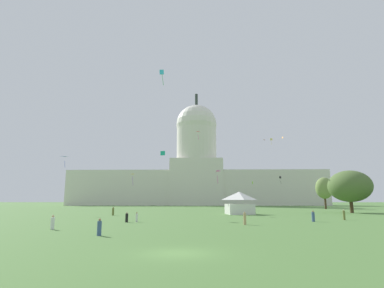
% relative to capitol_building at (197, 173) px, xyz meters
% --- Properties ---
extents(ground_plane, '(800.00, 800.00, 0.00)m').
position_rel_capitol_building_xyz_m(ground_plane, '(1.40, -165.16, -18.99)').
color(ground_plane, '#4C7538').
extents(capitol_building, '(149.61, 24.84, 68.79)m').
position_rel_capitol_building_xyz_m(capitol_building, '(0.00, 0.00, 0.00)').
color(capitol_building, silver).
rests_on(capitol_building, ground_plane).
extents(event_tent, '(6.81, 6.74, 5.13)m').
position_rel_capitol_building_xyz_m(event_tent, '(11.58, -112.77, -16.40)').
color(event_tent, white).
rests_on(event_tent, ground_plane).
extents(tree_east_near, '(14.22, 14.53, 10.73)m').
position_rel_capitol_building_xyz_m(tree_east_near, '(40.91, -104.44, -12.30)').
color(tree_east_near, '#42301E').
rests_on(tree_east_near, ground_plane).
extents(tree_east_far, '(7.52, 6.97, 11.36)m').
position_rel_capitol_building_xyz_m(tree_east_far, '(47.77, -70.38, -11.56)').
color(tree_east_far, '#42301E').
rests_on(tree_east_far, ground_plane).
extents(person_olive_lawn_far_left, '(0.51, 0.51, 1.69)m').
position_rel_capitol_building_xyz_m(person_olive_lawn_far_left, '(26.44, -132.27, -18.21)').
color(person_olive_lawn_far_left, olive).
rests_on(person_olive_lawn_far_left, ground_plane).
extents(person_tan_deep_crowd, '(0.52, 0.52, 1.71)m').
position_rel_capitol_building_xyz_m(person_tan_deep_crowd, '(8.64, -142.71, -18.21)').
color(person_tan_deep_crowd, tan).
rests_on(person_tan_deep_crowd, ground_plane).
extents(person_white_edge_west, '(0.57, 0.57, 1.59)m').
position_rel_capitol_building_xyz_m(person_white_edge_west, '(-13.94, -150.02, -18.27)').
color(person_white_edge_west, silver).
rests_on(person_white_edge_west, ground_plane).
extents(person_white_back_center, '(0.44, 0.44, 1.46)m').
position_rel_capitol_building_xyz_m(person_white_back_center, '(-6.85, -138.28, -18.32)').
color(person_white_back_center, silver).
rests_on(person_white_back_center, ground_plane).
extents(person_olive_back_right, '(0.54, 0.54, 1.77)m').
position_rel_capitol_building_xyz_m(person_olive_back_right, '(-15.98, -118.74, -18.19)').
color(person_olive_back_right, olive).
rests_on(person_olive_back_right, ground_plane).
extents(person_denim_near_tent, '(0.50, 0.50, 1.56)m').
position_rel_capitol_building_xyz_m(person_denim_near_tent, '(-6.69, -155.87, -18.28)').
color(person_denim_near_tent, '#3D5684').
rests_on(person_denim_near_tent, ground_plane).
extents(person_denim_aisle_center, '(0.46, 0.46, 1.67)m').
position_rel_capitol_building_xyz_m(person_denim_aisle_center, '(19.90, -136.50, -18.24)').
color(person_denim_aisle_center, '#3D5684').
rests_on(person_denim_aisle_center, ground_plane).
extents(person_black_near_tree_east, '(0.58, 0.58, 1.50)m').
position_rel_capitol_building_xyz_m(person_black_near_tree_east, '(-8.24, -138.72, -18.32)').
color(person_black_near_tree_east, black).
rests_on(person_black_near_tree_east, ground_plane).
extents(kite_cyan_mid, '(0.75, 0.21, 2.71)m').
position_rel_capitol_building_xyz_m(kite_cyan_mid, '(-3.56, -137.59, 4.75)').
color(kite_cyan_mid, '#33BCDB').
extents(kite_red_mid, '(1.58, 1.23, 2.63)m').
position_rel_capitol_building_xyz_m(kite_red_mid, '(1.64, -79.63, 7.33)').
color(kite_red_mid, red).
extents(kite_turquoise_low, '(0.84, 0.76, 0.95)m').
position_rel_capitol_building_xyz_m(kite_turquoise_low, '(-4.58, -126.67, -6.86)').
color(kite_turquoise_low, teal).
extents(kite_pink_mid, '(1.01, 1.41, 0.14)m').
position_rel_capitol_building_xyz_m(kite_pink_mid, '(22.29, -89.71, 2.53)').
color(kite_pink_mid, pink).
extents(kite_magenta_low, '(1.44, 1.43, 2.44)m').
position_rel_capitol_building_xyz_m(kite_magenta_low, '(6.30, -114.39, -9.87)').
color(kite_magenta_low, '#D1339E').
extents(kite_lime_low, '(0.48, 0.56, 1.27)m').
position_rel_capitol_building_xyz_m(kite_lime_low, '(26.85, -39.33, -7.85)').
color(kite_lime_low, '#8CD133').
extents(kite_orange_mid, '(0.52, 0.81, 0.77)m').
position_rel_capitol_building_xyz_m(kite_orange_mid, '(38.12, -53.63, 10.79)').
color(kite_orange_mid, orange).
extents(kite_yellow_mid, '(1.16, 1.15, 3.35)m').
position_rel_capitol_building_xyz_m(kite_yellow_mid, '(38.40, -31.23, 14.36)').
color(kite_yellow_mid, yellow).
extents(kite_gold_low, '(1.22, 0.86, 3.81)m').
position_rel_capitol_building_xyz_m(kite_gold_low, '(-19.85, -83.06, -7.72)').
color(kite_gold_low, gold).
extents(kite_blue_low, '(1.55, 1.24, 2.35)m').
position_rel_capitol_building_xyz_m(kite_blue_low, '(-29.53, -113.83, -6.02)').
color(kite_blue_low, blue).
extents(kite_black_low, '(0.88, 0.41, 3.16)m').
position_rel_capitol_building_xyz_m(kite_black_low, '(34.86, -59.02, -7.08)').
color(kite_black_low, black).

